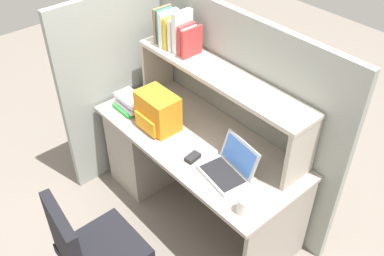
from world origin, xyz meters
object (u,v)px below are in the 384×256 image
object	(u,v)px
backpack	(157,112)
laptop	(229,167)
paper_cup	(244,206)
computer_mouse	(193,157)

from	to	relation	value
backpack	laptop	bearing A→B (deg)	3.91
backpack	paper_cup	xyz separation A→B (m)	(0.96, -0.12, -0.08)
laptop	backpack	bearing A→B (deg)	-176.09
laptop	computer_mouse	distance (m)	0.27
backpack	computer_mouse	world-z (taller)	backpack
laptop	backpack	size ratio (longest dim) A/B	1.15
computer_mouse	laptop	bearing A→B (deg)	12.23
backpack	paper_cup	bearing A→B (deg)	-6.94
backpack	paper_cup	distance (m)	0.97
laptop	computer_mouse	bearing A→B (deg)	-160.45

